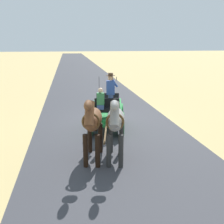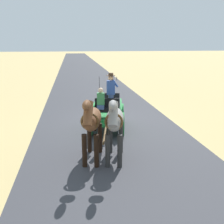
# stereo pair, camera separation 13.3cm
# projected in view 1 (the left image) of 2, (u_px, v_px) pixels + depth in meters

# --- Properties ---
(ground_plane) EXTENTS (200.00, 200.00, 0.00)m
(ground_plane) POSITION_uv_depth(u_px,v_px,m) (105.00, 122.00, 12.16)
(ground_plane) COLOR tan
(road_surface) EXTENTS (6.40, 160.00, 0.01)m
(road_surface) POSITION_uv_depth(u_px,v_px,m) (105.00, 122.00, 12.16)
(road_surface) COLOR #38383D
(road_surface) RESTS_ON ground
(horse_drawn_carriage) EXTENTS (1.83, 4.51, 2.50)m
(horse_drawn_carriage) POSITION_uv_depth(u_px,v_px,m) (107.00, 112.00, 10.93)
(horse_drawn_carriage) COLOR #1E7233
(horse_drawn_carriage) RESTS_ON ground
(horse_near_side) EXTENTS (0.89, 2.15, 2.21)m
(horse_near_side) POSITION_uv_depth(u_px,v_px,m) (115.00, 122.00, 7.87)
(horse_near_side) COLOR gray
(horse_near_side) RESTS_ON ground
(horse_off_side) EXTENTS (0.87, 2.15, 2.21)m
(horse_off_side) POSITION_uv_depth(u_px,v_px,m) (93.00, 121.00, 7.88)
(horse_off_side) COLOR brown
(horse_off_side) RESTS_ON ground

